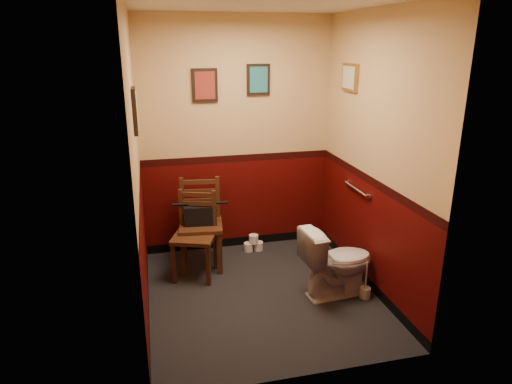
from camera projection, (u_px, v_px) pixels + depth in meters
floor at (262, 295)px, 4.55m from camera, size 2.20×2.40×0.00m
ceiling at (263, 3)px, 3.70m from camera, size 2.20×2.40×0.00m
wall_back at (237, 138)px, 5.23m from camera, size 2.20×0.00×2.70m
wall_front at (307, 209)px, 3.02m from camera, size 2.20×0.00×2.70m
wall_left at (137, 171)px, 3.88m from camera, size 0.00×2.40×2.70m
wall_right at (374, 157)px, 4.37m from camera, size 0.00×2.40×2.70m
grab_bar at (356, 189)px, 4.72m from camera, size 0.05×0.56×0.06m
framed_print_back_a at (205, 85)px, 4.95m from camera, size 0.28×0.04×0.36m
framed_print_back_b at (258, 80)px, 5.06m from camera, size 0.26×0.04×0.34m
framed_print_left at (135, 111)px, 3.82m from camera, size 0.04×0.30×0.38m
framed_print_right at (350, 77)px, 4.70m from camera, size 0.04×0.34×0.28m
toilet at (337, 262)px, 4.46m from camera, size 0.76×0.47×0.70m
toilet_brush at (365, 292)px, 4.48m from camera, size 0.11×0.11×0.39m
chair_left at (195, 235)px, 4.82m from camera, size 0.55×0.55×0.91m
chair_right at (201, 224)px, 5.01m from camera, size 0.51×0.51×0.98m
handbag at (200, 214)px, 4.93m from camera, size 0.36×0.20×0.25m
tp_stack at (253, 244)px, 5.48m from camera, size 0.24×0.12×0.21m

